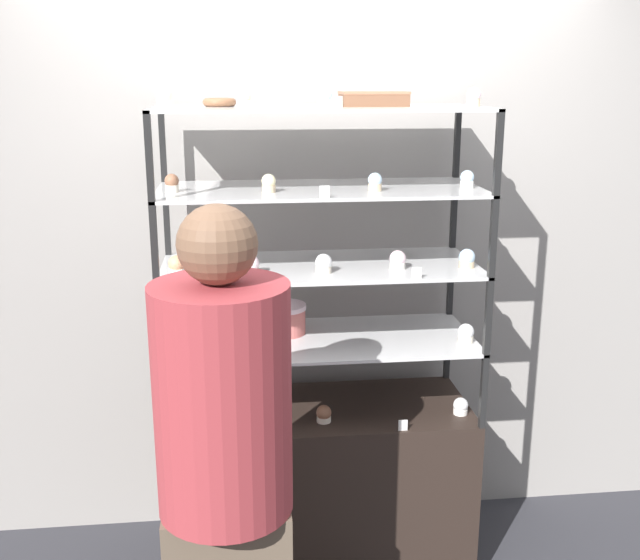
# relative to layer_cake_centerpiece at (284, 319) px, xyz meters

# --- Properties ---
(ground_plane) EXTENTS (20.00, 20.00, 0.00)m
(ground_plane) POSITION_rel_layer_cake_centerpiece_xyz_m (0.14, -0.08, -1.11)
(ground_plane) COLOR #2D2D33
(back_wall) EXTENTS (8.00, 0.05, 2.60)m
(back_wall) POSITION_rel_layer_cake_centerpiece_xyz_m (0.14, 0.33, 0.19)
(back_wall) COLOR gray
(back_wall) RESTS_ON ground_plane
(display_base) EXTENTS (1.25, 0.54, 0.74)m
(display_base) POSITION_rel_layer_cake_centerpiece_xyz_m (0.14, -0.08, -0.74)
(display_base) COLOR black
(display_base) RESTS_ON ground_plane
(display_riser_lower) EXTENTS (1.25, 0.54, 0.31)m
(display_riser_lower) POSITION_rel_layer_cake_centerpiece_xyz_m (0.14, -0.08, -0.08)
(display_riser_lower) COLOR black
(display_riser_lower) RESTS_ON display_base
(display_riser_middle) EXTENTS (1.25, 0.54, 0.31)m
(display_riser_middle) POSITION_rel_layer_cake_centerpiece_xyz_m (0.14, -0.08, 0.23)
(display_riser_middle) COLOR black
(display_riser_middle) RESTS_ON display_riser_lower
(display_riser_upper) EXTENTS (1.25, 0.54, 0.31)m
(display_riser_upper) POSITION_rel_layer_cake_centerpiece_xyz_m (0.14, -0.08, 0.53)
(display_riser_upper) COLOR black
(display_riser_upper) RESTS_ON display_riser_middle
(display_riser_top) EXTENTS (1.25, 0.54, 0.31)m
(display_riser_top) POSITION_rel_layer_cake_centerpiece_xyz_m (0.14, -0.08, 0.84)
(display_riser_top) COLOR black
(display_riser_top) RESTS_ON display_riser_upper
(layer_cake_centerpiece) EXTENTS (0.18, 0.18, 0.12)m
(layer_cake_centerpiece) POSITION_rel_layer_cake_centerpiece_xyz_m (0.00, 0.00, 0.00)
(layer_cake_centerpiece) COLOR #C66660
(layer_cake_centerpiece) RESTS_ON display_riser_lower
(sheet_cake_frosted) EXTENTS (0.25, 0.16, 0.06)m
(sheet_cake_frosted) POSITION_rel_layer_cake_centerpiece_xyz_m (0.35, -0.07, 0.89)
(sheet_cake_frosted) COLOR brown
(sheet_cake_frosted) RESTS_ON display_riser_top
(cupcake_0) EXTENTS (0.06, 0.06, 0.07)m
(cupcake_0) POSITION_rel_layer_cake_centerpiece_xyz_m (-0.43, -0.14, -0.34)
(cupcake_0) COLOR #CCB28C
(cupcake_0) RESTS_ON display_base
(cupcake_1) EXTENTS (0.06, 0.06, 0.07)m
(cupcake_1) POSITION_rel_layer_cake_centerpiece_xyz_m (0.14, -0.22, -0.34)
(cupcake_1) COLOR beige
(cupcake_1) RESTS_ON display_base
(cupcake_2) EXTENTS (0.06, 0.06, 0.07)m
(cupcake_2) POSITION_rel_layer_cake_centerpiece_xyz_m (0.71, -0.21, -0.34)
(cupcake_2) COLOR white
(cupcake_2) RESTS_ON display_base
(price_tag_0) EXTENTS (0.04, 0.00, 0.04)m
(price_tag_0) POSITION_rel_layer_cake_centerpiece_xyz_m (0.44, -0.33, -0.35)
(price_tag_0) COLOR white
(price_tag_0) RESTS_ON display_base
(cupcake_3) EXTENTS (0.07, 0.07, 0.08)m
(cupcake_3) POSITION_rel_layer_cake_centerpiece_xyz_m (-0.43, -0.13, -0.03)
(cupcake_3) COLOR white
(cupcake_3) RESTS_ON display_riser_lower
(cupcake_4) EXTENTS (0.07, 0.07, 0.08)m
(cupcake_4) POSITION_rel_layer_cake_centerpiece_xyz_m (0.72, -0.20, -0.03)
(cupcake_4) COLOR beige
(cupcake_4) RESTS_ON display_riser_lower
(price_tag_1) EXTENTS (0.04, 0.00, 0.04)m
(price_tag_1) POSITION_rel_layer_cake_centerpiece_xyz_m (-0.26, -0.33, -0.04)
(price_tag_1) COLOR white
(price_tag_1) RESTS_ON display_riser_lower
(cupcake_5) EXTENTS (0.06, 0.06, 0.07)m
(cupcake_5) POSITION_rel_layer_cake_centerpiece_xyz_m (-0.41, -0.17, 0.28)
(cupcake_5) COLOR white
(cupcake_5) RESTS_ON display_riser_middle
(cupcake_6) EXTENTS (0.06, 0.06, 0.07)m
(cupcake_6) POSITION_rel_layer_cake_centerpiece_xyz_m (-0.13, -0.19, 0.28)
(cupcake_6) COLOR beige
(cupcake_6) RESTS_ON display_riser_middle
(cupcake_7) EXTENTS (0.06, 0.06, 0.07)m
(cupcake_7) POSITION_rel_layer_cake_centerpiece_xyz_m (0.15, -0.20, 0.28)
(cupcake_7) COLOR beige
(cupcake_7) RESTS_ON display_riser_middle
(cupcake_8) EXTENTS (0.06, 0.06, 0.07)m
(cupcake_8) POSITION_rel_layer_cake_centerpiece_xyz_m (0.43, -0.18, 0.28)
(cupcake_8) COLOR white
(cupcake_8) RESTS_ON display_riser_middle
(cupcake_9) EXTENTS (0.06, 0.06, 0.07)m
(cupcake_9) POSITION_rel_layer_cake_centerpiece_xyz_m (0.71, -0.18, 0.28)
(cupcake_9) COLOR #CCB28C
(cupcake_9) RESTS_ON display_riser_middle
(price_tag_2) EXTENTS (0.04, 0.00, 0.04)m
(price_tag_2) POSITION_rel_layer_cake_centerpiece_xyz_m (0.47, -0.33, 0.27)
(price_tag_2) COLOR white
(price_tag_2) RESTS_ON display_riser_middle
(cupcake_10) EXTENTS (0.05, 0.05, 0.07)m
(cupcake_10) POSITION_rel_layer_cake_centerpiece_xyz_m (-0.42, -0.12, 0.58)
(cupcake_10) COLOR beige
(cupcake_10) RESTS_ON display_riser_upper
(cupcake_11) EXTENTS (0.05, 0.05, 0.07)m
(cupcake_11) POSITION_rel_layer_cake_centerpiece_xyz_m (-0.06, -0.17, 0.58)
(cupcake_11) COLOR #CCB28C
(cupcake_11) RESTS_ON display_riser_upper
(cupcake_12) EXTENTS (0.05, 0.05, 0.07)m
(cupcake_12) POSITION_rel_layer_cake_centerpiece_xyz_m (0.34, -0.18, 0.58)
(cupcake_12) COLOR #CCB28C
(cupcake_12) RESTS_ON display_riser_upper
(cupcake_13) EXTENTS (0.05, 0.05, 0.07)m
(cupcake_13) POSITION_rel_layer_cake_centerpiece_xyz_m (0.71, -0.14, 0.58)
(cupcake_13) COLOR white
(cupcake_13) RESTS_ON display_riser_upper
(price_tag_3) EXTENTS (0.04, 0.00, 0.04)m
(price_tag_3) POSITION_rel_layer_cake_centerpiece_xyz_m (0.13, -0.33, 0.57)
(price_tag_3) COLOR white
(price_tag_3) RESTS_ON display_riser_upper
(cupcake_14) EXTENTS (0.05, 0.05, 0.07)m
(cupcake_14) POSITION_rel_layer_cake_centerpiece_xyz_m (-0.42, -0.20, 0.89)
(cupcake_14) COLOR beige
(cupcake_14) RESTS_ON display_riser_top
(cupcake_15) EXTENTS (0.05, 0.05, 0.07)m
(cupcake_15) POSITION_rel_layer_cake_centerpiece_xyz_m (-0.15, -0.22, 0.89)
(cupcake_15) COLOR beige
(cupcake_15) RESTS_ON display_riser_top
(cupcake_16) EXTENTS (0.05, 0.05, 0.07)m
(cupcake_16) POSITION_rel_layer_cake_centerpiece_xyz_m (0.15, -0.18, 0.89)
(cupcake_16) COLOR beige
(cupcake_16) RESTS_ON display_riser_top
(cupcake_17) EXTENTS (0.05, 0.05, 0.07)m
(cupcake_17) POSITION_rel_layer_cake_centerpiece_xyz_m (0.71, -0.14, 0.89)
(cupcake_17) COLOR #CCB28C
(cupcake_17) RESTS_ON display_riser_top
(price_tag_4) EXTENTS (0.04, 0.00, 0.04)m
(price_tag_4) POSITION_rel_layer_cake_centerpiece_xyz_m (0.17, -0.33, 0.88)
(price_tag_4) COLOR white
(price_tag_4) RESTS_ON display_riser_top
(donut_glazed) EXTENTS (0.13, 0.13, 0.03)m
(donut_glazed) POSITION_rel_layer_cake_centerpiece_xyz_m (-0.23, -0.01, 0.87)
(donut_glazed) COLOR brown
(donut_glazed) RESTS_ON display_riser_top
(customer_figure) EXTENTS (0.41, 0.41, 1.74)m
(customer_figure) POSITION_rel_layer_cake_centerpiece_xyz_m (-0.24, -0.91, -0.18)
(customer_figure) COLOR brown
(customer_figure) RESTS_ON ground_plane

